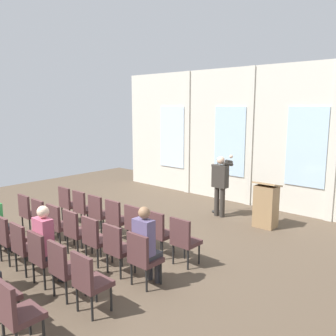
{
  "coord_description": "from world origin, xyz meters",
  "views": [
    {
      "loc": [
        5.95,
        -3.9,
        2.98
      ],
      "look_at": [
        0.21,
        2.51,
        1.49
      ],
      "focal_mm": 38.08,
      "sensor_mm": 36.0,
      "label": 1
    }
  ],
  "objects_px": {
    "mic_stand": "(217,201)",
    "audience_r2_c4": "(46,241)",
    "chair_r0_c3": "(117,217)",
    "chair_r1_c6": "(143,256)",
    "audience_r1_c6": "(146,242)",
    "speaker": "(220,182)",
    "chair_r2_c2": "(8,236)",
    "chair_r1_c2": "(58,223)",
    "chair_r1_c3": "(76,230)",
    "lectern": "(266,205)",
    "chair_r0_c0": "(68,202)",
    "chair_r1_c1": "(43,217)",
    "chair_r2_c6": "(89,279)",
    "chair_r0_c4": "(137,224)",
    "chair_r2_c5": "(64,266)",
    "chair_r1_c0": "(29,211)",
    "chair_r1_c4": "(95,237)",
    "chair_r2_c3": "(24,245)",
    "chair_r1_c5": "(117,246)",
    "chair_r0_c6": "(184,238)",
    "chair_r2_c4": "(43,255)",
    "chair_r0_c5": "(159,231)",
    "chair_r0_c2": "(99,212)",
    "chair_r0_c1": "(83,207)",
    "chair_r3_c6": "(16,311)"
  },
  "relations": [
    {
      "from": "mic_stand",
      "to": "chair_r0_c0",
      "type": "bearing_deg",
      "value": -125.72
    },
    {
      "from": "chair_r1_c0",
      "to": "chair_r2_c5",
      "type": "xyz_separation_m",
      "value": [
        3.22,
        -1.07,
        0.0
      ]
    },
    {
      "from": "chair_r0_c2",
      "to": "chair_r1_c5",
      "type": "relative_size",
      "value": 1.0
    },
    {
      "from": "chair_r1_c3",
      "to": "chair_r1_c1",
      "type": "bearing_deg",
      "value": 180.0
    },
    {
      "from": "chair_r2_c4",
      "to": "audience_r1_c6",
      "type": "bearing_deg",
      "value": 41.82
    },
    {
      "from": "mic_stand",
      "to": "chair_r2_c4",
      "type": "relative_size",
      "value": 1.65
    },
    {
      "from": "audience_r1_c6",
      "to": "mic_stand",
      "type": "bearing_deg",
      "value": 109.04
    },
    {
      "from": "chair_r1_c5",
      "to": "audience_r2_c4",
      "type": "relative_size",
      "value": 0.69
    },
    {
      "from": "lectern",
      "to": "chair_r0_c0",
      "type": "relative_size",
      "value": 1.23
    },
    {
      "from": "mic_stand",
      "to": "audience_r2_c4",
      "type": "bearing_deg",
      "value": -87.9
    },
    {
      "from": "chair_r1_c4",
      "to": "chair_r1_c5",
      "type": "height_order",
      "value": "same"
    },
    {
      "from": "chair_r0_c2",
      "to": "chair_r0_c6",
      "type": "distance_m",
      "value": 2.57
    },
    {
      "from": "chair_r2_c3",
      "to": "lectern",
      "type": "bearing_deg",
      "value": 68.45
    },
    {
      "from": "mic_stand",
      "to": "chair_r2_c6",
      "type": "relative_size",
      "value": 1.65
    },
    {
      "from": "chair_r0_c3",
      "to": "chair_r1_c6",
      "type": "relative_size",
      "value": 1.0
    },
    {
      "from": "audience_r1_c6",
      "to": "chair_r0_c2",
      "type": "bearing_deg",
      "value": 158.88
    },
    {
      "from": "lectern",
      "to": "chair_r1_c1",
      "type": "xyz_separation_m",
      "value": [
        -3.35,
        -4.14,
        -0.02
      ]
    },
    {
      "from": "mic_stand",
      "to": "chair_r1_c3",
      "type": "relative_size",
      "value": 1.65
    },
    {
      "from": "chair_r1_c2",
      "to": "chair_r2_c2",
      "type": "relative_size",
      "value": 1.0
    },
    {
      "from": "chair_r1_c5",
      "to": "lectern",
      "type": "bearing_deg",
      "value": 79.44
    },
    {
      "from": "chair_r0_c3",
      "to": "chair_r2_c5",
      "type": "bearing_deg",
      "value": -59.05
    },
    {
      "from": "chair_r1_c1",
      "to": "chair_r1_c2",
      "type": "relative_size",
      "value": 1.0
    },
    {
      "from": "mic_stand",
      "to": "chair_r1_c4",
      "type": "relative_size",
      "value": 1.65
    },
    {
      "from": "chair_r1_c6",
      "to": "chair_r2_c6",
      "type": "relative_size",
      "value": 1.0
    },
    {
      "from": "chair_r0_c3",
      "to": "lectern",
      "type": "bearing_deg",
      "value": 56.13
    },
    {
      "from": "mic_stand",
      "to": "chair_r1_c4",
      "type": "distance_m",
      "value": 4.39
    },
    {
      "from": "chair_r2_c5",
      "to": "chair_r1_c3",
      "type": "bearing_deg",
      "value": 140.18
    },
    {
      "from": "chair_r1_c2",
      "to": "chair_r1_c3",
      "type": "relative_size",
      "value": 1.0
    },
    {
      "from": "chair_r1_c0",
      "to": "chair_r1_c6",
      "type": "xyz_separation_m",
      "value": [
        3.86,
        0.0,
        0.0
      ]
    },
    {
      "from": "chair_r0_c1",
      "to": "chair_r1_c5",
      "type": "height_order",
      "value": "same"
    },
    {
      "from": "chair_r1_c4",
      "to": "chair_r3_c6",
      "type": "height_order",
      "value": "same"
    },
    {
      "from": "chair_r1_c2",
      "to": "chair_r1_c6",
      "type": "xyz_separation_m",
      "value": [
        2.57,
        0.0,
        0.0
      ]
    },
    {
      "from": "audience_r1_c6",
      "to": "chair_r0_c4",
      "type": "bearing_deg",
      "value": 142.31
    },
    {
      "from": "audience_r1_c6",
      "to": "chair_r2_c4",
      "type": "height_order",
      "value": "audience_r1_c6"
    },
    {
      "from": "chair_r1_c5",
      "to": "audience_r1_c6",
      "type": "xyz_separation_m",
      "value": [
        0.64,
        0.08,
        0.22
      ]
    },
    {
      "from": "speaker",
      "to": "chair_r2_c2",
      "type": "distance_m",
      "value": 5.38
    },
    {
      "from": "chair_r1_c0",
      "to": "chair_r1_c5",
      "type": "height_order",
      "value": "same"
    },
    {
      "from": "chair_r1_c4",
      "to": "chair_r2_c3",
      "type": "bearing_deg",
      "value": -120.95
    },
    {
      "from": "chair_r1_c4",
      "to": "chair_r0_c5",
      "type": "bearing_deg",
      "value": 59.05
    },
    {
      "from": "chair_r2_c3",
      "to": "chair_r2_c5",
      "type": "height_order",
      "value": "same"
    },
    {
      "from": "chair_r0_c3",
      "to": "chair_r1_c6",
      "type": "height_order",
      "value": "same"
    },
    {
      "from": "chair_r0_c0",
      "to": "audience_r2_c4",
      "type": "height_order",
      "value": "audience_r2_c4"
    },
    {
      "from": "chair_r0_c6",
      "to": "audience_r1_c6",
      "type": "distance_m",
      "value": 1.02
    },
    {
      "from": "chair_r0_c3",
      "to": "chair_r1_c5",
      "type": "xyz_separation_m",
      "value": [
        1.29,
        -1.07,
        0.0
      ]
    },
    {
      "from": "mic_stand",
      "to": "chair_r1_c2",
      "type": "bearing_deg",
      "value": -103.98
    },
    {
      "from": "chair_r1_c6",
      "to": "chair_r1_c2",
      "type": "bearing_deg",
      "value": 180.0
    },
    {
      "from": "chair_r0_c3",
      "to": "chair_r0_c5",
      "type": "relative_size",
      "value": 1.0
    },
    {
      "from": "chair_r1_c2",
      "to": "audience_r2_c4",
      "type": "height_order",
      "value": "audience_r2_c4"
    },
    {
      "from": "chair_r0_c3",
      "to": "chair_r1_c2",
      "type": "relative_size",
      "value": 1.0
    },
    {
      "from": "lectern",
      "to": "chair_r2_c6",
      "type": "height_order",
      "value": "lectern"
    }
  ]
}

